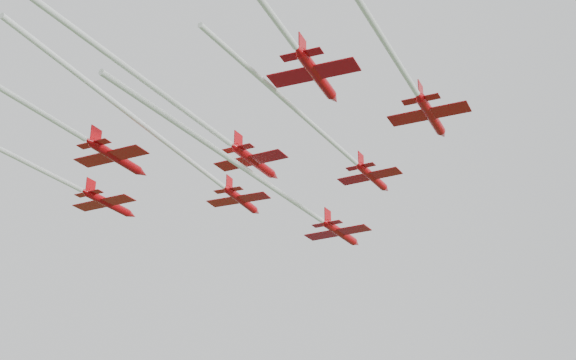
{
  "coord_description": "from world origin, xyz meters",
  "views": [
    {
      "loc": [
        -1.31,
        -98.34,
        20.37
      ],
      "look_at": [
        -4.05,
        -3.83,
        60.63
      ],
      "focal_mm": 50.0,
      "sensor_mm": 36.0,
      "label": 1
    }
  ],
  "objects_px": {
    "jet_lead": "(295,203)",
    "jet_row2_right": "(340,149)",
    "jet_row2_left": "(196,166)",
    "jet_row4_left": "(13,95)",
    "jet_row3_right": "(375,26)",
    "jet_row3_left": "(62,180)",
    "jet_row3_mid": "(194,117)"
  },
  "relations": [
    {
      "from": "jet_row3_mid",
      "to": "jet_row2_left",
      "type": "bearing_deg",
      "value": 122.65
    },
    {
      "from": "jet_lead",
      "to": "jet_row3_right",
      "type": "bearing_deg",
      "value": -51.57
    },
    {
      "from": "jet_row2_left",
      "to": "jet_row3_left",
      "type": "distance_m",
      "value": 16.64
    },
    {
      "from": "jet_row3_right",
      "to": "jet_row3_mid",
      "type": "bearing_deg",
      "value": 160.48
    },
    {
      "from": "jet_lead",
      "to": "jet_row3_left",
      "type": "xyz_separation_m",
      "value": [
        -28.75,
        -9.29,
        -0.33
      ]
    },
    {
      "from": "jet_lead",
      "to": "jet_row2_left",
      "type": "height_order",
      "value": "jet_row2_left"
    },
    {
      "from": "jet_row2_right",
      "to": "jet_row4_left",
      "type": "distance_m",
      "value": 38.27
    },
    {
      "from": "jet_lead",
      "to": "jet_row2_right",
      "type": "xyz_separation_m",
      "value": [
        5.64,
        -11.96,
        2.28
      ]
    },
    {
      "from": "jet_row2_right",
      "to": "jet_row3_left",
      "type": "height_order",
      "value": "jet_row2_right"
    },
    {
      "from": "jet_lead",
      "to": "jet_row3_right",
      "type": "xyz_separation_m",
      "value": [
        7.86,
        -39.69,
        1.11
      ]
    },
    {
      "from": "jet_row3_mid",
      "to": "jet_row3_right",
      "type": "bearing_deg",
      "value": -16.51
    },
    {
      "from": "jet_row2_right",
      "to": "jet_row3_right",
      "type": "bearing_deg",
      "value": -58.59
    },
    {
      "from": "jet_row2_left",
      "to": "jet_row4_left",
      "type": "relative_size",
      "value": 0.89
    },
    {
      "from": "jet_row2_right",
      "to": "jet_row4_left",
      "type": "xyz_separation_m",
      "value": [
        -32.74,
        -19.58,
        -3.05
      ]
    },
    {
      "from": "jet_lead",
      "to": "jet_row2_right",
      "type": "distance_m",
      "value": 13.42
    },
    {
      "from": "jet_lead",
      "to": "jet_row3_left",
      "type": "bearing_deg",
      "value": -134.87
    },
    {
      "from": "jet_row2_right",
      "to": "jet_row2_left",
      "type": "bearing_deg",
      "value": -167.57
    },
    {
      "from": "jet_row3_mid",
      "to": "jet_row4_left",
      "type": "xyz_separation_m",
      "value": [
        -16.51,
        -8.68,
        -1.93
      ]
    },
    {
      "from": "jet_row2_right",
      "to": "jet_row4_left",
      "type": "relative_size",
      "value": 0.71
    },
    {
      "from": "jet_row2_right",
      "to": "jet_row4_left",
      "type": "bearing_deg",
      "value": -122.28
    },
    {
      "from": "jet_row3_right",
      "to": "jet_row2_left",
      "type": "bearing_deg",
      "value": 144.94
    },
    {
      "from": "jet_lead",
      "to": "jet_row3_mid",
      "type": "xyz_separation_m",
      "value": [
        -10.59,
        -22.86,
        1.17
      ]
    },
    {
      "from": "jet_row3_left",
      "to": "jet_row3_mid",
      "type": "height_order",
      "value": "jet_row3_mid"
    },
    {
      "from": "jet_row4_left",
      "to": "jet_row3_left",
      "type": "bearing_deg",
      "value": 118.94
    },
    {
      "from": "jet_lead",
      "to": "jet_row3_right",
      "type": "relative_size",
      "value": 0.84
    },
    {
      "from": "jet_row3_right",
      "to": "jet_row4_left",
      "type": "distance_m",
      "value": 35.95
    },
    {
      "from": "jet_row2_right",
      "to": "jet_lead",
      "type": "bearing_deg",
      "value": 142.1
    },
    {
      "from": "jet_row3_mid",
      "to": "jet_row3_right",
      "type": "xyz_separation_m",
      "value": [
        18.45,
        -16.83,
        -0.05
      ]
    },
    {
      "from": "jet_row3_mid",
      "to": "jet_row2_right",
      "type": "bearing_deg",
      "value": 59.74
    },
    {
      "from": "jet_row3_right",
      "to": "jet_row2_right",
      "type": "bearing_deg",
      "value": 117.42
    },
    {
      "from": "jet_row2_right",
      "to": "jet_row3_left",
      "type": "relative_size",
      "value": 1.03
    },
    {
      "from": "jet_row3_left",
      "to": "jet_row3_mid",
      "type": "bearing_deg",
      "value": -11.1
    }
  ]
}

